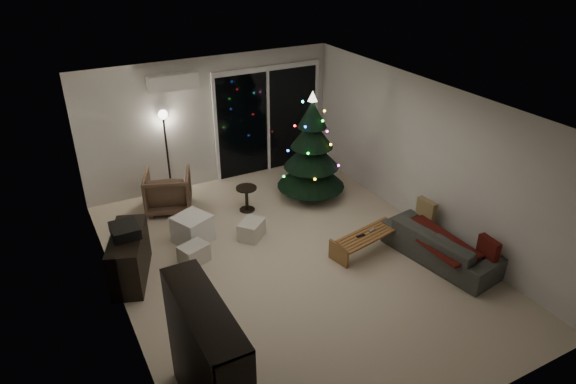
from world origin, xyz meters
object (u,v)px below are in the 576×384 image
object	(u,v)px
bookshelf	(191,371)
christmas_tree	(312,146)
sofa	(441,245)
coffee_table	(368,244)
armchair	(168,191)
media_cabinet	(129,257)

from	to	relation	value
bookshelf	christmas_tree	xyz separation A→B (m)	(3.61, 3.80, 0.28)
sofa	christmas_tree	world-z (taller)	christmas_tree
sofa	coffee_table	bearing A→B (deg)	44.50
armchair	sofa	bearing A→B (deg)	152.80
bookshelf	coffee_table	world-z (taller)	bookshelf
christmas_tree	coffee_table	bearing A→B (deg)	-95.22
bookshelf	armchair	size ratio (longest dim) A/B	1.84
armchair	coffee_table	bearing A→B (deg)	149.55
sofa	bookshelf	bearing A→B (deg)	94.95
armchair	christmas_tree	world-z (taller)	christmas_tree
bookshelf	sofa	xyz separation A→B (m)	(4.30, 1.05, -0.48)
sofa	coffee_table	world-z (taller)	sofa
sofa	coffee_table	size ratio (longest dim) A/B	1.61
media_cabinet	armchair	xyz separation A→B (m)	(1.08, 1.74, 0.00)
bookshelf	media_cabinet	world-z (taller)	bookshelf
media_cabinet	bookshelf	bearing A→B (deg)	-69.69
media_cabinet	coffee_table	bearing A→B (deg)	2.10
armchair	christmas_tree	bearing A→B (deg)	-176.64
bookshelf	christmas_tree	size ratio (longest dim) A/B	0.73
media_cabinet	sofa	bearing A→B (deg)	-2.22
media_cabinet	coffee_table	xyz separation A→B (m)	(3.41, -1.12, -0.18)
bookshelf	sofa	distance (m)	4.45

